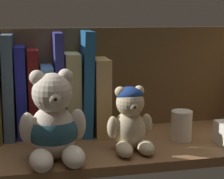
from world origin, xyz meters
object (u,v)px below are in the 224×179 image
object	(u,v)px
book_11	(72,93)
teddy_bear_larger	(53,125)
book_6	(9,86)
book_12	(85,82)
book_10	(58,84)
teddy_bear_smaller	(130,120)
book_7	(22,92)
book_13	(99,94)
book_8	(34,93)
pillar_candle	(181,126)
book_9	(47,100)

from	to	relation	value
book_11	teddy_bear_larger	distance (cm)	17.69
book_6	book_12	size ratio (longest dim) A/B	0.97
book_11	book_12	world-z (taller)	book_12
book_10	teddy_bear_larger	size ratio (longest dim) A/B	1.35
book_12	teddy_bear_smaller	size ratio (longest dim) A/B	1.79
book_7	teddy_bear_smaller	bearing A→B (deg)	-33.58
book_11	book_6	bearing A→B (deg)	-180.00
book_6	teddy_bear_smaller	bearing A→B (deg)	-30.54
book_7	book_13	distance (cm)	18.14
book_8	teddy_bear_smaller	bearing A→B (deg)	-37.20
pillar_candle	book_9	bearing A→B (deg)	159.33
book_7	teddy_bear_smaller	size ratio (longest dim) A/B	1.55
book_13	teddy_bear_larger	distance (cm)	20.58
book_8	book_12	distance (cm)	12.19
book_6	pillar_candle	bearing A→B (deg)	-16.30
teddy_bear_larger	teddy_bear_smaller	bearing A→B (deg)	7.23
book_6	book_7	xyz separation A→B (cm)	(2.75, 0.00, -1.35)
book_6	book_7	distance (cm)	3.07
teddy_bear_larger	book_7	bearing A→B (deg)	110.20
book_7	book_10	distance (cm)	8.59
book_6	book_9	size ratio (longest dim) A/B	1.43
book_7	book_10	xyz separation A→B (cm)	(8.45, 0.00, 1.52)
book_9	book_12	size ratio (longest dim) A/B	0.68
book_7	pillar_candle	distance (cm)	37.30
book_7	book_8	size ratio (longest dim) A/B	1.03
book_11	book_13	xyz separation A→B (cm)	(6.55, 0.00, -0.65)
book_9	book_11	world-z (taller)	book_11
book_6	book_10	world-z (taller)	book_10
book_10	book_8	bearing A→B (deg)	-180.00
book_8	book_11	xyz separation A→B (cm)	(8.77, 0.00, -0.51)
book_11	book_12	xyz separation A→B (cm)	(3.26, -0.00, 2.51)
book_10	book_7	bearing A→B (deg)	180.00
book_7	book_9	world-z (taller)	book_7
pillar_candle	book_10	bearing A→B (deg)	157.41
book_9	book_13	bearing A→B (deg)	0.00
book_7	teddy_bear_larger	size ratio (longest dim) A/B	1.18
book_11	pillar_candle	xyz separation A→B (cm)	(23.39, -11.01, -6.25)
book_13	book_7	bearing A→B (deg)	-180.00
book_10	teddy_bear_smaller	world-z (taller)	book_10
book_7	book_8	distance (cm)	2.78
book_9	teddy_bear_smaller	distance (cm)	21.96
book_12	teddy_bear_smaller	world-z (taller)	book_12
book_12	book_7	bearing A→B (deg)	180.00
book_9	book_8	bearing A→B (deg)	-180.00
book_8	book_10	bearing A→B (deg)	0.00
book_7	teddy_bear_larger	bearing A→B (deg)	-69.80
book_9	teddy_bear_smaller	world-z (taller)	book_9
book_7	book_9	bearing A→B (deg)	0.00
teddy_bear_larger	book_8	bearing A→B (deg)	101.42
book_6	book_12	distance (cm)	17.54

